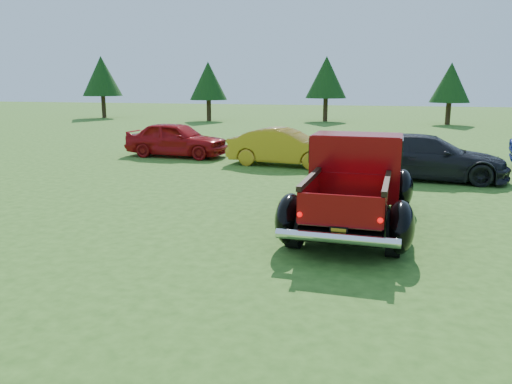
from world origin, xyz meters
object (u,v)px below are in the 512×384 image
show_car_yellow (284,147)px  tree_far_west (102,76)px  tree_west (208,81)px  pickup_truck (356,181)px  tree_mid_left (326,77)px  tree_mid_right (451,83)px  show_car_red (177,139)px  show_car_grey (427,157)px

show_car_yellow → tree_far_west: bearing=50.1°
tree_west → pickup_truck: size_ratio=0.88×
tree_mid_left → show_car_yellow: bearing=-86.8°
tree_mid_left → tree_mid_right: (9.00, -1.00, -0.41)m
tree_mid_left → tree_mid_right: bearing=-6.3°
pickup_truck → tree_mid_right: bearing=82.2°
show_car_red → show_car_yellow: size_ratio=1.02×
tree_mid_right → show_car_grey: bearing=-97.4°
tree_mid_left → show_car_red: (-3.50, -20.86, -2.67)m
pickup_truck → show_car_yellow: bearing=114.9°
tree_far_west → show_car_grey: bearing=-41.7°
pickup_truck → show_car_yellow: 7.70m
tree_west → tree_mid_left: size_ratio=0.92×
tree_mid_left → tree_mid_right: 9.06m
tree_mid_left → show_car_yellow: tree_mid_left is taller
tree_mid_left → show_car_red: tree_mid_left is taller
tree_far_west → tree_west: (10.00, -1.00, -0.41)m
tree_mid_left → show_car_red: bearing=-99.5°
tree_mid_right → pickup_truck: bearing=-99.6°
tree_mid_right → show_car_red: tree_mid_right is taller
tree_far_west → tree_mid_right: size_ratio=1.18×
show_car_red → show_car_grey: (9.61, -2.54, -0.02)m
tree_mid_left → pickup_truck: (4.26, -29.03, -2.47)m
show_car_red → tree_far_west: bearing=41.5°
show_car_yellow → show_car_red: bearing=83.2°
tree_west → show_car_grey: size_ratio=0.96×
pickup_truck → tree_far_west: bearing=131.4°
tree_far_west → tree_mid_right: 28.01m
tree_mid_left → show_car_grey: bearing=-75.4°
tree_mid_left → show_car_yellow: 22.15m
tree_west → tree_mid_left: (9.00, 2.00, 0.27)m
show_car_yellow → tree_mid_right: bearing=-14.3°
tree_far_west → show_car_yellow: (20.24, -20.95, -2.84)m
show_car_red → tree_west: bearing=19.8°
tree_far_west → tree_mid_right: bearing=-0.0°
tree_far_west → tree_mid_left: tree_far_west is taller
tree_far_west → show_car_grey: tree_far_west is taller
tree_far_west → show_car_grey: 33.77m
pickup_truck → show_car_red: 11.27m
tree_far_west → show_car_grey: size_ratio=1.08×
tree_west → pickup_truck: 30.19m
show_car_grey → tree_far_west: bearing=51.4°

